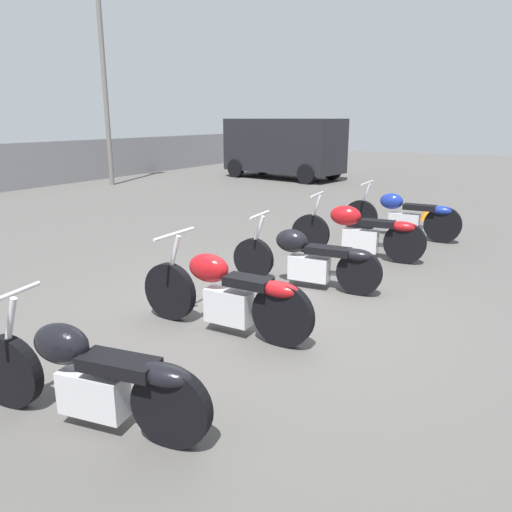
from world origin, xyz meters
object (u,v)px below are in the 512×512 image
(motorcycle_slot_3, at_px, (308,258))
(parked_van, at_px, (283,146))
(light_pole_left, at_px, (101,39))
(motorcycle_slot_2, at_px, (226,294))
(motorcycle_slot_1, at_px, (90,376))
(motorcycle_slot_5, at_px, (403,216))
(motorcycle_slot_4, at_px, (358,232))
(traffic_cone_near, at_px, (428,212))

(motorcycle_slot_3, relative_size, parked_van, 0.45)
(light_pole_left, height_order, motorcycle_slot_2, light_pole_left)
(light_pole_left, height_order, motorcycle_slot_3, light_pole_left)
(motorcycle_slot_1, xyz_separation_m, motorcycle_slot_5, (7.27, -0.38, 0.03))
(motorcycle_slot_1, xyz_separation_m, motorcycle_slot_3, (3.72, -0.03, -0.00))
(motorcycle_slot_1, bearing_deg, parked_van, 12.33)
(light_pole_left, bearing_deg, motorcycle_slot_1, -134.45)
(motorcycle_slot_1, height_order, motorcycle_slot_2, motorcycle_slot_2)
(motorcycle_slot_4, height_order, parked_van, parked_van)
(light_pole_left, relative_size, motorcycle_slot_3, 3.80)
(motorcycle_slot_1, distance_m, motorcycle_slot_5, 7.28)
(motorcycle_slot_3, xyz_separation_m, motorcycle_slot_5, (3.55, -0.35, 0.03))
(motorcycle_slot_2, height_order, motorcycle_slot_3, motorcycle_slot_2)
(motorcycle_slot_2, height_order, parked_van, parked_van)
(motorcycle_slot_2, distance_m, motorcycle_slot_3, 1.81)
(motorcycle_slot_2, xyz_separation_m, motorcycle_slot_5, (5.35, -0.47, -0.00))
(motorcycle_slot_5, distance_m, traffic_cone_near, 2.07)
(light_pole_left, distance_m, motorcycle_slot_5, 11.98)
(motorcycle_slot_4, height_order, traffic_cone_near, motorcycle_slot_4)
(motorcycle_slot_1, distance_m, motorcycle_slot_2, 1.92)
(motorcycle_slot_1, xyz_separation_m, parked_van, (14.94, 6.19, 0.82))
(light_pole_left, distance_m, traffic_cone_near, 11.77)
(light_pole_left, xyz_separation_m, motorcycle_slot_1, (-10.22, -10.42, -4.31))
(motorcycle_slot_1, bearing_deg, light_pole_left, 35.37)
(light_pole_left, height_order, parked_van, light_pole_left)
(motorcycle_slot_3, distance_m, motorcycle_slot_4, 1.77)
(motorcycle_slot_1, distance_m, motorcycle_slot_3, 3.72)
(light_pole_left, xyz_separation_m, traffic_cone_near, (-0.90, -10.83, -4.52))
(parked_van, bearing_deg, motorcycle_slot_3, -141.89)
(motorcycle_slot_1, relative_size, motorcycle_slot_4, 0.91)
(traffic_cone_near, bearing_deg, motorcycle_slot_4, 175.59)
(motorcycle_slot_1, relative_size, traffic_cone_near, 5.27)
(motorcycle_slot_1, height_order, motorcycle_slot_4, motorcycle_slot_4)
(motorcycle_slot_4, bearing_deg, motorcycle_slot_5, -13.64)
(motorcycle_slot_3, xyz_separation_m, parked_van, (11.22, 6.22, 0.82))
(light_pole_left, xyz_separation_m, motorcycle_slot_4, (-4.73, -10.53, -4.27))
(motorcycle_slot_4, distance_m, parked_van, 11.39)
(motorcycle_slot_3, relative_size, traffic_cone_near, 5.49)
(motorcycle_slot_1, xyz_separation_m, motorcycle_slot_4, (5.48, -0.12, 0.04))
(motorcycle_slot_2, distance_m, traffic_cone_near, 7.43)
(motorcycle_slot_5, height_order, traffic_cone_near, motorcycle_slot_5)
(motorcycle_slot_2, xyz_separation_m, motorcycle_slot_3, (1.80, -0.12, -0.03))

